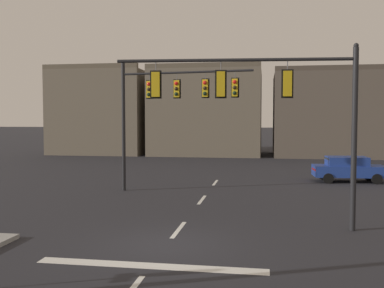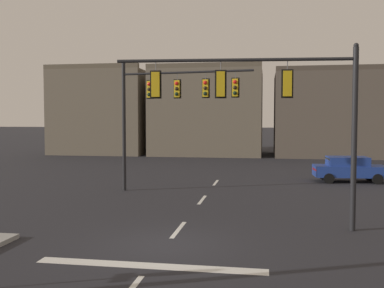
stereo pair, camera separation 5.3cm
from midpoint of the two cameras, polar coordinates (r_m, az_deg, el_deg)
ground_plane at (r=14.37m, az=-3.24°, el=-12.89°), size 400.00×400.00×0.00m
stop_bar_paint at (r=12.52m, az=-5.34°, el=-15.35°), size 6.40×0.50×0.01m
lane_centreline at (r=16.26m, az=-1.66°, el=-10.96°), size 0.16×26.40×0.01m
signal_mast_near_side at (r=16.17m, az=10.58°, el=5.57°), size 8.60×0.86×6.66m
signal_mast_far_side at (r=23.90m, az=-3.39°, el=5.64°), size 7.27×1.16×7.25m
car_lot_nearside at (r=29.81m, az=19.64°, el=-2.99°), size 4.54×2.14×1.61m
building_row at (r=51.57m, az=20.44°, el=3.88°), size 62.00×12.61×11.20m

